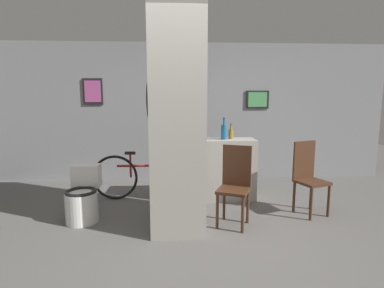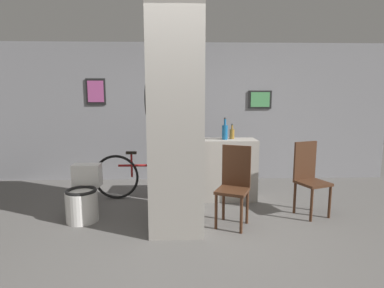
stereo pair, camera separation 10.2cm
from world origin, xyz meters
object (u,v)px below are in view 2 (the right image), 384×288
(toilet, at_px, (83,197))
(bottle_tall, at_px, (225,131))
(chair_by_doorway, at_px, (309,176))
(chair_near_pillar, at_px, (234,183))
(bicycle, at_px, (148,176))

(toilet, distance_m, bottle_tall, 2.22)
(bottle_tall, bearing_deg, chair_by_doorway, -31.42)
(chair_near_pillar, height_order, bottle_tall, bottle_tall)
(toilet, distance_m, chair_near_pillar, 1.96)
(chair_near_pillar, bearing_deg, bicycle, 163.91)
(toilet, xyz_separation_m, bottle_tall, (1.94, 0.74, 0.78))
(chair_near_pillar, height_order, chair_by_doorway, same)
(chair_near_pillar, bearing_deg, toilet, -161.78)
(chair_near_pillar, relative_size, chair_by_doorway, 1.00)
(bicycle, bearing_deg, toilet, -132.93)
(toilet, xyz_separation_m, chair_by_doorway, (3.00, 0.10, 0.24))
(bicycle, bearing_deg, chair_by_doorway, -17.39)
(chair_by_doorway, bearing_deg, bicycle, 142.13)
(chair_near_pillar, bearing_deg, bottle_tall, 113.91)
(toilet, distance_m, bicycle, 1.10)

